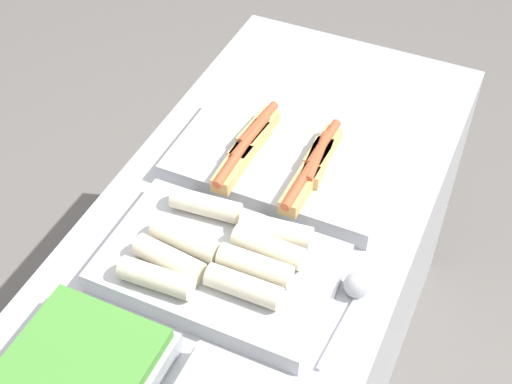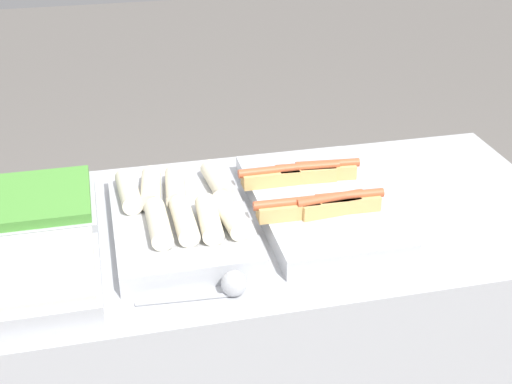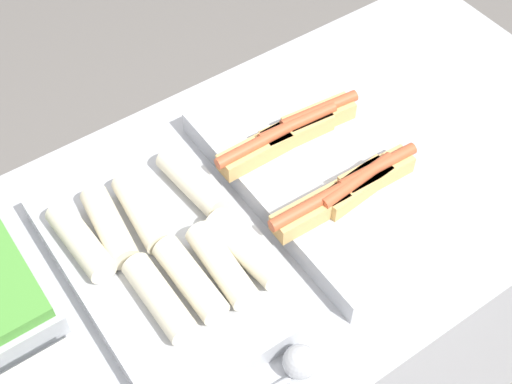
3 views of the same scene
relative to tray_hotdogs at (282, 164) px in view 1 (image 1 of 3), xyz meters
name	(u,v)px [view 1 (image 1 of 3)]	position (x,y,z in m)	size (l,w,h in m)	color
counter	(263,312)	(-0.11, 0.00, -0.48)	(1.46, 0.73, 0.89)	#B7BABF
tray_hotdogs	(282,164)	(0.00, 0.00, 0.00)	(0.33, 0.53, 0.10)	#B7BABF
tray_wraps	(220,263)	(-0.34, 0.00, 0.00)	(0.31, 0.49, 0.10)	#B7BABF
tray_side_back	(82,368)	(-0.66, 0.12, 0.00)	(0.27, 0.28, 0.07)	#B7BABF
serving_spoon_near	(355,290)	(-0.28, -0.28, -0.01)	(0.23, 0.06, 0.06)	#B2B5BA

